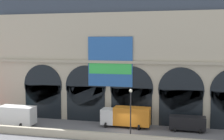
{
  "coord_description": "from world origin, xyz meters",
  "views": [
    {
      "loc": [
        8.94,
        -43.41,
        12.97
      ],
      "look_at": [
        -3.2,
        5.0,
        8.56
      ],
      "focal_mm": 50.14,
      "sensor_mm": 36.0,
      "label": 1
    }
  ],
  "objects_px": {
    "box_truck_west": "(12,115)",
    "box_truck_center": "(126,116)",
    "street_lamp_quayside": "(131,108)",
    "van_mideast": "(188,123)"
  },
  "relations": [
    {
      "from": "box_truck_west",
      "to": "van_mideast",
      "type": "relative_size",
      "value": 1.44
    },
    {
      "from": "box_truck_west",
      "to": "box_truck_center",
      "type": "distance_m",
      "value": 17.76
    },
    {
      "from": "box_truck_west",
      "to": "street_lamp_quayside",
      "type": "bearing_deg",
      "value": -8.46
    },
    {
      "from": "box_truck_center",
      "to": "street_lamp_quayside",
      "type": "relative_size",
      "value": 1.09
    },
    {
      "from": "van_mideast",
      "to": "street_lamp_quayside",
      "type": "height_order",
      "value": "street_lamp_quayside"
    },
    {
      "from": "van_mideast",
      "to": "street_lamp_quayside",
      "type": "xyz_separation_m",
      "value": [
        -7.27,
        -6.45,
        3.17
      ]
    },
    {
      "from": "box_truck_center",
      "to": "street_lamp_quayside",
      "type": "distance_m",
      "value": 7.17
    },
    {
      "from": "box_truck_center",
      "to": "street_lamp_quayside",
      "type": "height_order",
      "value": "street_lamp_quayside"
    },
    {
      "from": "box_truck_west",
      "to": "van_mideast",
      "type": "height_order",
      "value": "box_truck_west"
    },
    {
      "from": "box_truck_west",
      "to": "street_lamp_quayside",
      "type": "distance_m",
      "value": 19.68
    }
  ]
}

